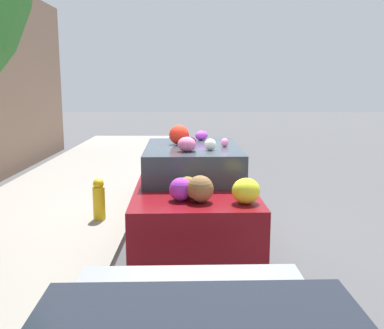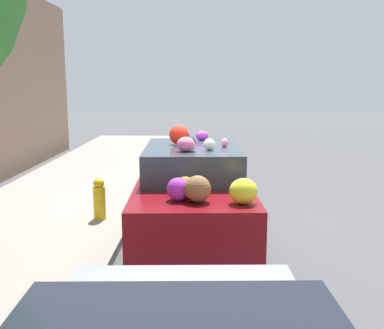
# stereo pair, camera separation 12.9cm
# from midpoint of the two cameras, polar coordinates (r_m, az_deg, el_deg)

# --- Properties ---
(ground_plane) EXTENTS (60.00, 60.00, 0.00)m
(ground_plane) POSITION_cam_midpoint_polar(r_m,az_deg,el_deg) (7.57, 0.12, -8.11)
(ground_plane) COLOR #4C4C4F
(sidewalk_curb) EXTENTS (24.00, 3.20, 0.15)m
(sidewalk_curb) POSITION_cam_midpoint_polar(r_m,az_deg,el_deg) (8.03, -19.69, -7.11)
(sidewalk_curb) COLOR gray
(sidewalk_curb) RESTS_ON ground
(fire_hydrant) EXTENTS (0.20, 0.20, 0.70)m
(fire_hydrant) POSITION_cam_midpoint_polar(r_m,az_deg,el_deg) (7.65, -12.21, -4.33)
(fire_hydrant) COLOR gold
(fire_hydrant) RESTS_ON sidewalk_curb
(art_car) EXTENTS (4.65, 1.83, 1.73)m
(art_car) POSITION_cam_midpoint_polar(r_m,az_deg,el_deg) (7.31, -0.50, -2.61)
(art_car) COLOR maroon
(art_car) RESTS_ON ground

